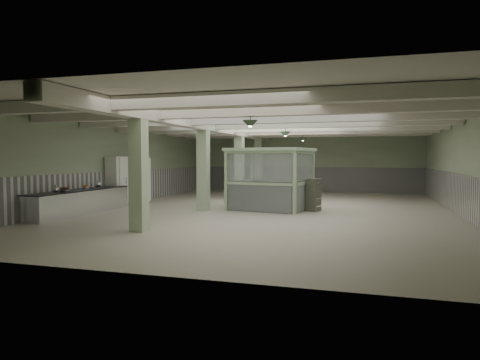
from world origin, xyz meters
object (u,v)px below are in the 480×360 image
(walkin_cooler, at_px, (126,181))
(filing_cabinet, at_px, (314,195))
(prep_counter, at_px, (80,202))
(guard_booth, at_px, (271,168))

(walkin_cooler, xyz_separation_m, filing_cabinet, (8.33, 0.03, -0.41))
(walkin_cooler, height_order, filing_cabinet, walkin_cooler)
(prep_counter, bearing_deg, guard_booth, 27.95)
(walkin_cooler, relative_size, filing_cabinet, 1.80)
(filing_cabinet, bearing_deg, prep_counter, -139.18)
(walkin_cooler, height_order, guard_booth, guard_booth)
(prep_counter, relative_size, guard_booth, 1.50)
(guard_booth, distance_m, filing_cabinet, 2.05)
(guard_booth, xyz_separation_m, filing_cabinet, (1.75, -0.10, -1.06))
(guard_booth, relative_size, filing_cabinet, 2.72)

